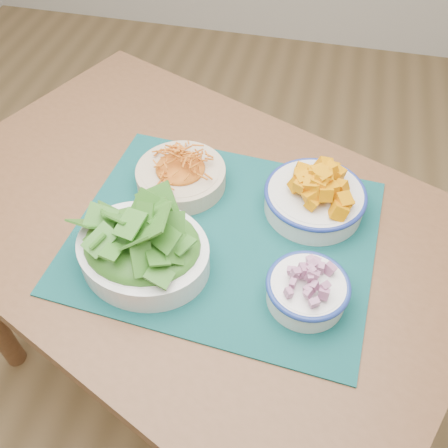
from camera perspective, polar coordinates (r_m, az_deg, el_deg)
name	(u,v)px	position (r m, az deg, el deg)	size (l,w,h in m)	color
ground	(166,324)	(1.76, -6.69, -11.23)	(4.00, 4.00, 0.00)	#977649
table	(192,246)	(1.11, -3.69, -2.56)	(1.36, 1.16, 0.75)	brown
placemat	(224,235)	(0.99, 0.00, -1.21)	(0.59, 0.48, 0.00)	#072F30
carrot_bowl	(181,173)	(1.07, -4.96, 5.82)	(0.23, 0.23, 0.07)	beige
squash_bowl	(316,192)	(1.02, 10.44, 3.61)	(0.21, 0.21, 0.11)	silver
lettuce_bowl	(142,244)	(0.92, -9.36, -2.24)	(0.29, 0.26, 0.12)	white
onion_bowl	(308,287)	(0.88, 9.56, -7.09)	(0.15, 0.15, 0.08)	white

